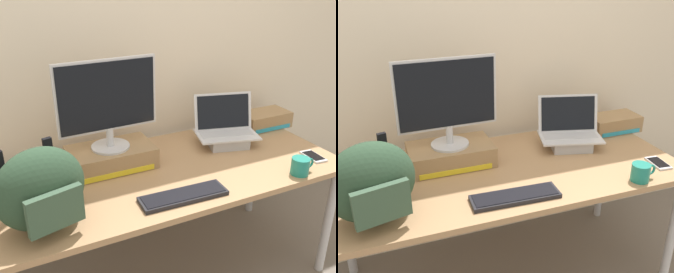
# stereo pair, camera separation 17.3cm
# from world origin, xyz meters

# --- Properties ---
(back_wall) EXTENTS (7.00, 0.10, 2.60)m
(back_wall) POSITION_xyz_m (0.00, 0.51, 1.30)
(back_wall) COLOR beige
(back_wall) RESTS_ON ground
(desk) EXTENTS (1.81, 0.81, 0.72)m
(desk) POSITION_xyz_m (0.00, 0.00, 0.66)
(desk) COLOR #A87F56
(desk) RESTS_ON ground
(toner_box_yellow) EXTENTS (0.44, 0.26, 0.11)m
(toner_box_yellow) POSITION_xyz_m (-0.25, 0.15, 0.77)
(toner_box_yellow) COLOR #9E7A51
(toner_box_yellow) RESTS_ON desk
(desktop_monitor) EXTENTS (0.51, 0.20, 0.46)m
(desktop_monitor) POSITION_xyz_m (-0.25, 0.15, 1.07)
(desktop_monitor) COLOR silver
(desktop_monitor) RESTS_ON toner_box_yellow
(open_laptop) EXTENTS (0.39, 0.31, 0.28)m
(open_laptop) POSITION_xyz_m (0.44, 0.13, 0.78)
(open_laptop) COLOR #ADADB2
(open_laptop) RESTS_ON desk
(external_keyboard) EXTENTS (0.41, 0.14, 0.02)m
(external_keyboard) POSITION_xyz_m (-0.06, -0.28, 0.73)
(external_keyboard) COLOR black
(external_keyboard) RESTS_ON desk
(messenger_backpack) EXTENTS (0.40, 0.32, 0.34)m
(messenger_backpack) POSITION_xyz_m (-0.65, -0.22, 0.89)
(messenger_backpack) COLOR #28422D
(messenger_backpack) RESTS_ON desk
(coffee_mug) EXTENTS (0.13, 0.09, 0.09)m
(coffee_mug) POSITION_xyz_m (0.57, -0.34, 0.76)
(coffee_mug) COLOR #1E7F70
(coffee_mug) RESTS_ON desk
(cell_phone) EXTENTS (0.09, 0.15, 0.01)m
(cell_phone) POSITION_xyz_m (0.77, -0.23, 0.72)
(cell_phone) COLOR silver
(cell_phone) RESTS_ON desk
(plush_toy) EXTENTS (0.08, 0.08, 0.08)m
(plush_toy) POSITION_xyz_m (-0.62, -0.01, 0.76)
(plush_toy) COLOR gold
(plush_toy) RESTS_ON desk
(toner_box_cyan) EXTENTS (0.32, 0.18, 0.10)m
(toner_box_cyan) POSITION_xyz_m (0.82, 0.25, 0.77)
(toner_box_cyan) COLOR #9E7A51
(toner_box_cyan) RESTS_ON desk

